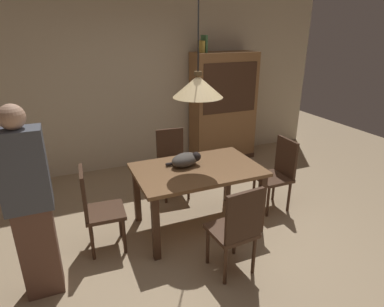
{
  "coord_description": "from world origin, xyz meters",
  "views": [
    {
      "loc": [
        -1.37,
        -2.53,
        2.22
      ],
      "look_at": [
        -0.01,
        0.69,
        0.85
      ],
      "focal_mm": 30.16,
      "sensor_mm": 36.0,
      "label": 1
    }
  ],
  "objects_px": {
    "cat_sleeping": "(186,160)",
    "book_green_slim": "(204,44)",
    "hutch_bookcase": "(223,110)",
    "chair_right_side": "(278,171)",
    "dining_table": "(197,176)",
    "person_standing": "(30,206)",
    "chair_near_front": "(237,228)",
    "pendant_lamp": "(198,86)",
    "book_yellow_short": "(201,47)",
    "chair_far_back": "(172,160)",
    "chair_left_side": "(96,207)"
  },
  "relations": [
    {
      "from": "person_standing",
      "to": "hutch_bookcase",
      "type": "bearing_deg",
      "value": 37.14
    },
    {
      "from": "chair_left_side",
      "to": "cat_sleeping",
      "type": "xyz_separation_m",
      "value": [
        1.04,
        0.1,
        0.32
      ]
    },
    {
      "from": "chair_near_front",
      "to": "book_yellow_short",
      "type": "distance_m",
      "value": 3.18
    },
    {
      "from": "dining_table",
      "to": "book_yellow_short",
      "type": "relative_size",
      "value": 7.0
    },
    {
      "from": "pendant_lamp",
      "to": "book_yellow_short",
      "type": "relative_size",
      "value": 6.5
    },
    {
      "from": "chair_near_front",
      "to": "hutch_bookcase",
      "type": "distance_m",
      "value": 3.02
    },
    {
      "from": "chair_left_side",
      "to": "person_standing",
      "type": "height_order",
      "value": "person_standing"
    },
    {
      "from": "chair_far_back",
      "to": "cat_sleeping",
      "type": "xyz_separation_m",
      "value": [
        -0.1,
        -0.77,
        0.32
      ]
    },
    {
      "from": "cat_sleeping",
      "to": "person_standing",
      "type": "relative_size",
      "value": 0.24
    },
    {
      "from": "chair_far_back",
      "to": "book_green_slim",
      "type": "bearing_deg",
      "value": 46.36
    },
    {
      "from": "chair_left_side",
      "to": "book_yellow_short",
      "type": "height_order",
      "value": "book_yellow_short"
    },
    {
      "from": "cat_sleeping",
      "to": "chair_near_front",
      "type": "bearing_deg",
      "value": -84.25
    },
    {
      "from": "dining_table",
      "to": "chair_far_back",
      "type": "xyz_separation_m",
      "value": [
        0.01,
        0.88,
        -0.14
      ]
    },
    {
      "from": "chair_right_side",
      "to": "hutch_bookcase",
      "type": "relative_size",
      "value": 0.5
    },
    {
      "from": "chair_right_side",
      "to": "pendant_lamp",
      "type": "relative_size",
      "value": 0.72
    },
    {
      "from": "pendant_lamp",
      "to": "hutch_bookcase",
      "type": "xyz_separation_m",
      "value": [
        1.29,
        1.83,
        -0.77
      ]
    },
    {
      "from": "dining_table",
      "to": "cat_sleeping",
      "type": "bearing_deg",
      "value": 130.46
    },
    {
      "from": "chair_left_side",
      "to": "hutch_bookcase",
      "type": "bearing_deg",
      "value": 37.02
    },
    {
      "from": "hutch_bookcase",
      "to": "cat_sleeping",
      "type": "bearing_deg",
      "value": -128.82
    },
    {
      "from": "hutch_bookcase",
      "to": "book_green_slim",
      "type": "distance_m",
      "value": 1.15
    },
    {
      "from": "chair_right_side",
      "to": "cat_sleeping",
      "type": "height_order",
      "value": "chair_right_side"
    },
    {
      "from": "chair_near_front",
      "to": "pendant_lamp",
      "type": "bearing_deg",
      "value": 90.41
    },
    {
      "from": "cat_sleeping",
      "to": "chair_left_side",
      "type": "bearing_deg",
      "value": -174.24
    },
    {
      "from": "chair_right_side",
      "to": "cat_sleeping",
      "type": "xyz_separation_m",
      "value": [
        -1.22,
        0.11,
        0.32
      ]
    },
    {
      "from": "dining_table",
      "to": "chair_right_side",
      "type": "relative_size",
      "value": 1.51
    },
    {
      "from": "chair_near_front",
      "to": "cat_sleeping",
      "type": "relative_size",
      "value": 2.31
    },
    {
      "from": "chair_left_side",
      "to": "chair_right_side",
      "type": "xyz_separation_m",
      "value": [
        2.26,
        -0.0,
        0.0
      ]
    },
    {
      "from": "cat_sleeping",
      "to": "book_green_slim",
      "type": "bearing_deg",
      "value": 59.68
    },
    {
      "from": "dining_table",
      "to": "hutch_bookcase",
      "type": "xyz_separation_m",
      "value": [
        1.29,
        1.83,
        0.24
      ]
    },
    {
      "from": "dining_table",
      "to": "chair_left_side",
      "type": "height_order",
      "value": "chair_left_side"
    },
    {
      "from": "chair_far_back",
      "to": "pendant_lamp",
      "type": "bearing_deg",
      "value": -90.38
    },
    {
      "from": "chair_right_side",
      "to": "book_yellow_short",
      "type": "relative_size",
      "value": 4.65
    },
    {
      "from": "chair_right_side",
      "to": "chair_near_front",
      "type": "relative_size",
      "value": 1.0
    },
    {
      "from": "chair_far_back",
      "to": "book_green_slim",
      "type": "relative_size",
      "value": 3.58
    },
    {
      "from": "pendant_lamp",
      "to": "book_yellow_short",
      "type": "xyz_separation_m",
      "value": [
        0.86,
        1.83,
        0.28
      ]
    },
    {
      "from": "chair_near_front",
      "to": "person_standing",
      "type": "xyz_separation_m",
      "value": [
        -1.67,
        0.47,
        0.35
      ]
    },
    {
      "from": "book_yellow_short",
      "to": "pendant_lamp",
      "type": "bearing_deg",
      "value": -115.24
    },
    {
      "from": "pendant_lamp",
      "to": "hutch_bookcase",
      "type": "height_order",
      "value": "pendant_lamp"
    },
    {
      "from": "book_green_slim",
      "to": "person_standing",
      "type": "xyz_separation_m",
      "value": [
        -2.58,
        -2.24,
        -1.11
      ]
    },
    {
      "from": "cat_sleeping",
      "to": "book_green_slim",
      "type": "distance_m",
      "value": 2.3
    },
    {
      "from": "cat_sleeping",
      "to": "book_yellow_short",
      "type": "bearing_deg",
      "value": 60.96
    },
    {
      "from": "dining_table",
      "to": "book_green_slim",
      "type": "distance_m",
      "value": 2.44
    },
    {
      "from": "pendant_lamp",
      "to": "person_standing",
      "type": "relative_size",
      "value": 0.76
    },
    {
      "from": "hutch_bookcase",
      "to": "chair_near_front",
      "type": "bearing_deg",
      "value": -115.38
    },
    {
      "from": "chair_far_back",
      "to": "chair_right_side",
      "type": "relative_size",
      "value": 1.0
    },
    {
      "from": "chair_far_back",
      "to": "hutch_bookcase",
      "type": "distance_m",
      "value": 1.64
    },
    {
      "from": "chair_left_side",
      "to": "book_yellow_short",
      "type": "relative_size",
      "value": 4.65
    },
    {
      "from": "dining_table",
      "to": "person_standing",
      "type": "bearing_deg",
      "value": -166.16
    },
    {
      "from": "cat_sleeping",
      "to": "person_standing",
      "type": "xyz_separation_m",
      "value": [
        -1.57,
        -0.52,
        0.04
      ]
    },
    {
      "from": "book_green_slim",
      "to": "person_standing",
      "type": "height_order",
      "value": "book_green_slim"
    }
  ]
}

